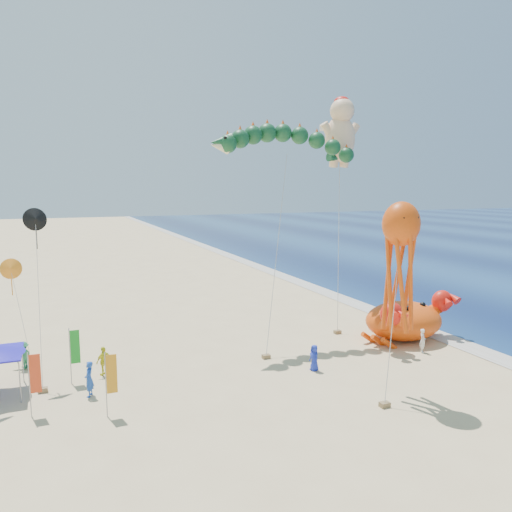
{
  "coord_description": "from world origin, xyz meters",
  "views": [
    {
      "loc": [
        -14.11,
        -27.23,
        10.92
      ],
      "look_at": [
        -2.0,
        2.0,
        6.5
      ],
      "focal_mm": 35.0,
      "sensor_mm": 36.0,
      "label": 1
    }
  ],
  "objects_px": {
    "crab_inflatable": "(405,319)",
    "cherub_kite": "(341,130)",
    "dragon_kite": "(285,147)",
    "octopus_kite": "(400,257)"
  },
  "relations": [
    {
      "from": "crab_inflatable",
      "to": "cherub_kite",
      "type": "distance_m",
      "value": 15.03
    },
    {
      "from": "crab_inflatable",
      "to": "dragon_kite",
      "type": "relative_size",
      "value": 0.51
    },
    {
      "from": "cherub_kite",
      "to": "octopus_kite",
      "type": "bearing_deg",
      "value": -108.95
    },
    {
      "from": "crab_inflatable",
      "to": "cherub_kite",
      "type": "xyz_separation_m",
      "value": [
        -2.1,
        5.77,
        13.72
      ]
    },
    {
      "from": "crab_inflatable",
      "to": "octopus_kite",
      "type": "xyz_separation_m",
      "value": [
        -6.65,
        -7.47,
        5.87
      ]
    },
    {
      "from": "dragon_kite",
      "to": "octopus_kite",
      "type": "bearing_deg",
      "value": -86.05
    },
    {
      "from": "crab_inflatable",
      "to": "octopus_kite",
      "type": "bearing_deg",
      "value": -131.65
    },
    {
      "from": "cherub_kite",
      "to": "octopus_kite",
      "type": "relative_size",
      "value": 1.74
    },
    {
      "from": "dragon_kite",
      "to": "octopus_kite",
      "type": "relative_size",
      "value": 1.47
    },
    {
      "from": "crab_inflatable",
      "to": "dragon_kite",
      "type": "xyz_separation_m",
      "value": [
        -7.47,
        4.49,
        12.23
      ]
    }
  ]
}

